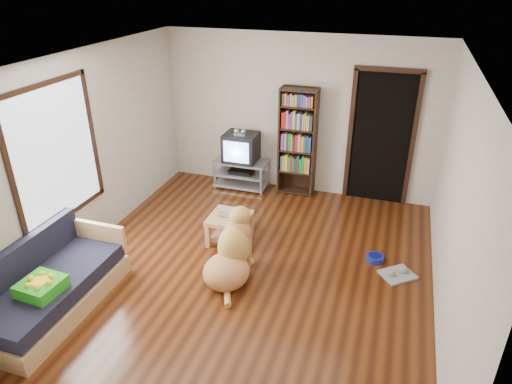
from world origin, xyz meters
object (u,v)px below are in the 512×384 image
(grey_rag, at_px, (398,275))
(green_cushion, at_px, (41,286))
(sofa, at_px, (51,288))
(laptop, at_px, (229,216))
(coffee_table, at_px, (230,224))
(crt_tv, at_px, (241,147))
(tv_stand, at_px, (241,173))
(dog_bowl, at_px, (375,258))
(dog, at_px, (232,254))
(bookshelf, at_px, (298,137))

(grey_rag, bearing_deg, green_cushion, -150.42)
(sofa, bearing_deg, laptop, 53.26)
(laptop, bearing_deg, coffee_table, 78.89)
(green_cushion, xyz_separation_m, crt_tv, (0.85, 3.88, 0.26))
(grey_rag, distance_m, tv_stand, 3.29)
(green_cushion, distance_m, laptop, 2.47)
(dog_bowl, distance_m, crt_tv, 2.99)
(grey_rag, height_order, dog, dog)
(sofa, bearing_deg, bookshelf, 62.68)
(green_cushion, height_order, laptop, green_cushion)
(tv_stand, relative_size, crt_tv, 1.55)
(laptop, bearing_deg, bookshelf, 63.24)
(coffee_table, height_order, dog, dog)
(laptop, bearing_deg, sofa, -137.85)
(green_cushion, bearing_deg, tv_stand, 81.15)
(dog_bowl, xyz_separation_m, coffee_table, (-1.99, -0.14, 0.24))
(dog_bowl, relative_size, dog, 0.20)
(grey_rag, bearing_deg, coffee_table, 177.21)
(bookshelf, xyz_separation_m, dog, (-0.19, -2.56, -0.67))
(coffee_table, distance_m, dog, 0.82)
(dog_bowl, distance_m, coffee_table, 2.01)
(laptop, xyz_separation_m, grey_rag, (2.29, -0.08, -0.40))
(bookshelf, relative_size, coffee_table, 3.27)
(tv_stand, relative_size, dog, 0.82)
(laptop, bearing_deg, crt_tv, 92.74)
(green_cushion, height_order, crt_tv, crt_tv)
(dog, bearing_deg, crt_tv, 106.86)
(green_cushion, bearing_deg, crt_tv, 81.22)
(grey_rag, bearing_deg, dog_bowl, 140.19)
(green_cushion, xyz_separation_m, dog, (1.61, 1.39, -0.16))
(bookshelf, bearing_deg, dog, -94.35)
(laptop, distance_m, bookshelf, 2.00)
(crt_tv, bearing_deg, coffee_table, -75.92)
(tv_stand, xyz_separation_m, crt_tv, (0.00, 0.02, 0.47))
(laptop, bearing_deg, dog_bowl, -6.28)
(tv_stand, distance_m, crt_tv, 0.47)
(sofa, distance_m, coffee_table, 2.38)
(dog_bowl, bearing_deg, crt_tv, 146.66)
(laptop, height_order, tv_stand, tv_stand)
(dog_bowl, height_order, dog, dog)
(crt_tv, bearing_deg, laptop, -76.15)
(dog, bearing_deg, grey_rag, 18.09)
(bookshelf, bearing_deg, grey_rag, -47.19)
(grey_rag, bearing_deg, laptop, 177.95)
(dog_bowl, bearing_deg, bookshelf, 131.52)
(dog_bowl, distance_m, dog, 1.92)
(bookshelf, height_order, dog, bookshelf)
(grey_rag, bearing_deg, bookshelf, 132.81)
(dog, bearing_deg, tv_stand, 107.00)
(crt_tv, bearing_deg, tv_stand, -90.00)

